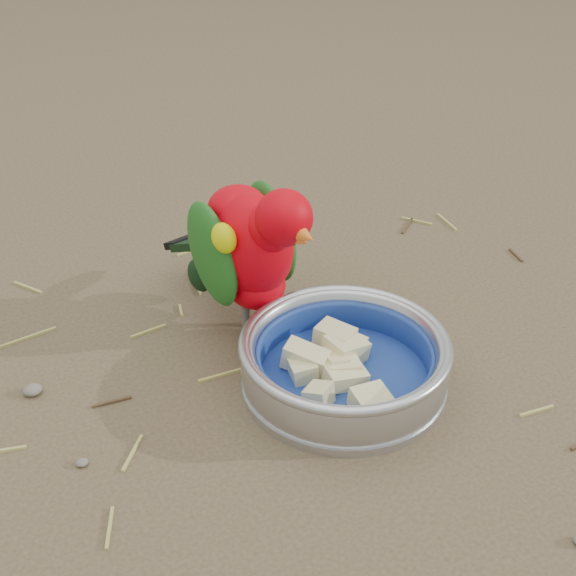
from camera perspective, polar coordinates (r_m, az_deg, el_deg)
ground at (r=0.83m, az=-0.41°, el=-9.67°), size 60.00×60.00×0.00m
food_bowl at (r=0.88m, az=3.97°, el=-6.55°), size 0.22×0.22×0.02m
bowl_wall at (r=0.86m, az=4.05°, el=-4.99°), size 0.22×0.22×0.04m
fruit_wedges at (r=0.86m, az=4.03°, el=-5.36°), size 0.13×0.13×0.03m
lory_parrot at (r=0.92m, az=-2.63°, el=2.19°), size 0.16×0.26×0.19m
ground_debris at (r=0.86m, az=-1.21°, el=-8.10°), size 0.90×0.80×0.01m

